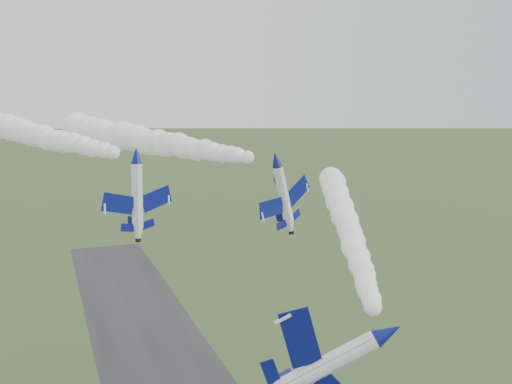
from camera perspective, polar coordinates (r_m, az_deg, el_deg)
jet_lead at (r=52.13m, az=13.16°, el=-13.55°), size 7.86×14.08×10.49m
smoke_trail_jet_lead at (r=82.94m, az=8.97°, el=-3.05°), size 25.27×55.87×4.46m
jet_pair_left at (r=69.29m, az=-11.84°, el=3.63°), size 9.61×10.97×2.85m
smoke_trail_jet_pair_left at (r=101.30m, az=-23.88°, el=5.97°), size 32.92×64.86×5.61m
jet_pair_right at (r=74.78m, az=2.06°, el=3.30°), size 9.65×11.52×3.85m
smoke_trail_jet_pair_right at (r=96.42m, az=-10.74°, el=5.07°), size 27.39×50.34×5.85m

